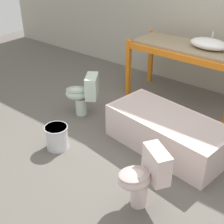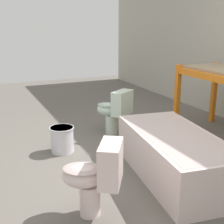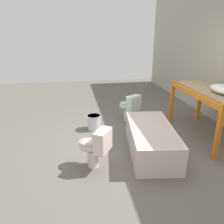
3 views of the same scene
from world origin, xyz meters
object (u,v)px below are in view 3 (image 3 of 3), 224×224
at_px(bathtub_main, 151,138).
at_px(bucket_white, 94,122).
at_px(sink_basin, 223,89).
at_px(toilet_far, 129,106).
at_px(toilet_near, 95,146).

height_order(bathtub_main, bucket_white, bathtub_main).
bearing_deg(sink_basin, bathtub_main, -83.95).
bearing_deg(sink_basin, bucket_white, -113.46).
bearing_deg(bathtub_main, toilet_far, -170.89).
bearing_deg(toilet_far, toilet_near, 27.10).
bearing_deg(toilet_near, sink_basin, 132.92).
bearing_deg(bucket_white, toilet_far, 110.27).
bearing_deg(toilet_near, toilet_far, -177.20).
xyz_separation_m(sink_basin, toilet_far, (-1.31, -1.39, -0.68)).
bearing_deg(bathtub_main, bucket_white, -133.31).
bearing_deg(sink_basin, toilet_far, -133.21).
bearing_deg(toilet_far, bucket_white, -13.24).
distance_m(bathtub_main, toilet_far, 1.46).
relative_size(bathtub_main, toilet_near, 2.52).
relative_size(toilet_near, toilet_far, 1.00).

